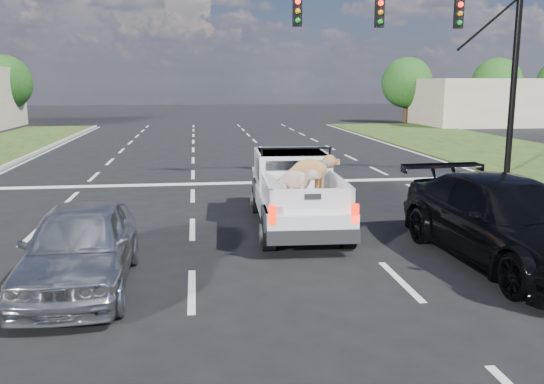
{
  "coord_description": "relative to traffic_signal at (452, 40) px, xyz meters",
  "views": [
    {
      "loc": [
        -1.63,
        -8.9,
        3.3
      ],
      "look_at": [
        -0.18,
        2.0,
        1.21
      ],
      "focal_mm": 38.0,
      "sensor_mm": 36.0,
      "label": 1
    }
  ],
  "objects": [
    {
      "name": "traffic_signal",
      "position": [
        0.0,
        0.0,
        0.0
      ],
      "size": [
        9.11,
        0.31,
        7.0
      ],
      "color": "black",
      "rests_on": "ground"
    },
    {
      "name": "tree_far_d",
      "position": [
        8.8,
        27.5,
        -1.44
      ],
      "size": [
        4.2,
        4.2,
        5.4
      ],
      "color": "#332114",
      "rests_on": "ground"
    },
    {
      "name": "pickup_truck",
      "position": [
        -6.54,
        -6.48,
        -3.86
      ],
      "size": [
        2.04,
        5.0,
        1.85
      ],
      "rotation": [
        0.0,
        0.0,
        -0.04
      ],
      "color": "black",
      "rests_on": "ground"
    },
    {
      "name": "silver_sedan",
      "position": [
        -10.72,
        -10.08,
        -4.03
      ],
      "size": [
        1.7,
        4.09,
        1.39
      ],
      "primitive_type": "imported",
      "rotation": [
        0.0,
        0.0,
        0.02
      ],
      "color": "#A3A5AA",
      "rests_on": "ground"
    },
    {
      "name": "ground",
      "position": [
        -7.2,
        -10.5,
        -4.73
      ],
      "size": [
        160.0,
        160.0,
        0.0
      ],
      "primitive_type": "plane",
      "color": "black",
      "rests_on": "ground"
    },
    {
      "name": "road_markings",
      "position": [
        -7.2,
        -3.94,
        -4.72
      ],
      "size": [
        17.75,
        60.0,
        0.01
      ],
      "color": "silver",
      "rests_on": "ground"
    },
    {
      "name": "black_coupe",
      "position": [
        -3.18,
        -9.79,
        -3.94
      ],
      "size": [
        2.58,
        5.57,
        1.58
      ],
      "primitive_type": "imported",
      "rotation": [
        0.0,
        0.0,
        0.07
      ],
      "color": "black",
      "rests_on": "ground"
    },
    {
      "name": "tree_far_e",
      "position": [
        16.8,
        27.5,
        -1.44
      ],
      "size": [
        4.2,
        4.2,
        5.4
      ],
      "color": "#332114",
      "rests_on": "ground"
    },
    {
      "name": "tree_far_c",
      "position": [
        -23.2,
        27.5,
        -1.44
      ],
      "size": [
        4.2,
        4.2,
        5.4
      ],
      "color": "#332114",
      "rests_on": "ground"
    },
    {
      "name": "building_right",
      "position": [
        14.8,
        23.5,
        -2.93
      ],
      "size": [
        12.0,
        7.0,
        3.6
      ],
      "primitive_type": "cube",
      "color": "#C3B795",
      "rests_on": "ground"
    }
  ]
}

